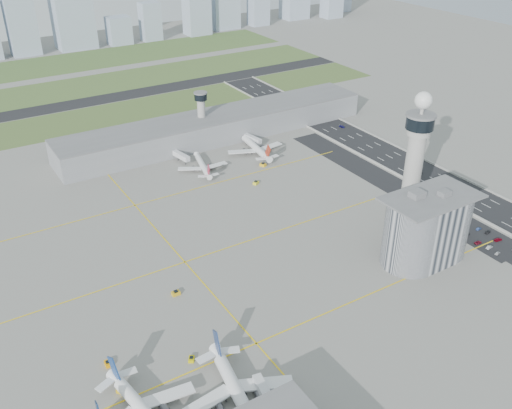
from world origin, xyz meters
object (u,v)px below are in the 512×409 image
tug_0 (122,390)px  tug_3 (176,293)px  airplane_far_b (255,143)px  car_lot_8 (488,232)px  car_hw_1 (420,172)px  car_lot_7 (498,239)px  airplane_near_c (238,389)px  airplane_near_b (145,407)px  car_lot_5 (443,222)px  jet_bridge_far_1 (246,138)px  tug_1 (108,363)px  car_hw_2 (342,127)px  car_hw_4 (276,104)px  admin_building (427,228)px  car_lot_4 (448,226)px  car_lot_11 (454,213)px  jet_bridge_far_0 (175,154)px  car_lot_9 (479,229)px  car_lot_10 (464,220)px  car_lot_3 (466,234)px  airplane_far_a (202,162)px  control_tower (416,152)px  tug_2 (191,359)px  tug_5 (263,164)px  tug_4 (256,182)px  car_lot_2 (478,243)px  car_lot_1 (489,247)px  secondary_tower (201,112)px

tug_0 → tug_3: 52.19m
airplane_far_b → car_lot_8: airplane_far_b is taller
car_hw_1 → car_lot_7: bearing=-109.9°
airplane_near_c → airplane_near_b: bearing=-99.6°
airplane_near_c → car_lot_5: (141.71, 43.98, -5.79)m
jet_bridge_far_1 → tug_1: bearing=-54.4°
car_hw_2 → car_hw_4: size_ratio=1.33×
tug_0 → car_hw_4: size_ratio=0.98×
admin_building → car_lot_4: (30.19, 11.85, -14.74)m
car_lot_8 → car_lot_11: car_lot_8 is taller
airplane_near_b → car_lot_7: (179.10, 10.02, -5.33)m
jet_bridge_far_0 → tug_3: bearing=-34.4°
car_lot_9 → car_lot_10: 9.38m
jet_bridge_far_0 → car_lot_3: jet_bridge_far_0 is taller
airplane_far_a → tug_3: 116.73m
airplane_near_c → tug_1: bearing=-132.9°
control_tower → car_lot_9: 48.78m
tug_2 → tug_5: (105.68, 120.45, 0.21)m
car_lot_7 → jet_bridge_far_0: bearing=34.2°
airplane_far_b → tug_4: airplane_far_b is taller
airplane_near_b → tug_0: (-2.45, 14.88, -5.01)m
car_lot_5 → car_lot_11: 11.85m
control_tower → tug_1: size_ratio=20.88×
car_lot_2 → car_hw_2: size_ratio=0.88×
tug_2 → tug_5: 160.24m
car_lot_8 → car_lot_3: bearing=59.9°
jet_bridge_far_1 → car_lot_3: jet_bridge_far_1 is taller
control_tower → jet_bridge_far_0: size_ratio=4.61×
airplane_far_b → tug_5: 21.30m
car_lot_2 → car_hw_2: car_hw_2 is taller
car_hw_1 → tug_2: bearing=-162.8°
jet_bridge_far_1 → car_hw_4: jet_bridge_far_1 is taller
car_lot_5 → car_hw_2: car_lot_5 is taller
airplane_far_b → jet_bridge_far_1: (3.53, 17.14, -3.14)m
jet_bridge_far_0 → car_lot_5: bearing=20.2°
tug_5 → airplane_near_b: bearing=25.1°
car_lot_1 → car_hw_2: car_lot_1 is taller
car_lot_1 → tug_1: bearing=75.5°
car_lot_10 → tug_5: bearing=31.0°
tug_5 → car_hw_1: (71.82, -55.48, -0.40)m
tug_2 → car_lot_2: (145.90, -2.55, -0.27)m
jet_bridge_far_0 → car_lot_2: 178.83m
car_lot_9 → tug_3: bearing=71.5°
admin_building → car_hw_2: (68.98, 140.82, -14.69)m
tug_4 → car_lot_5: size_ratio=0.89×
secondary_tower → admin_building: (21.99, -172.00, -3.50)m
secondary_tower → car_hw_4: secondary_tower is taller
tug_3 → car_lot_11: (146.91, -14.59, -0.37)m
tug_2 → jet_bridge_far_0: bearing=-79.6°
car_lot_4 → car_lot_2: bearing=-179.9°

